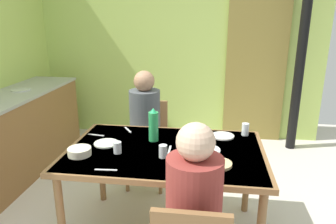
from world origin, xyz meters
TOP-DOWN VIEW (x-y plane):
  - wall_back at (0.00, 2.34)m, footprint 4.08×0.10m
  - door_wooden at (1.12, 2.26)m, footprint 0.80×0.05m
  - stove_pipe_column at (1.62, 1.99)m, footprint 0.12×0.12m
  - kitchen_counter at (-1.61, 0.73)m, footprint 0.61×2.31m
  - dining_table at (0.21, 0.01)m, footprint 1.49×0.97m
  - chair_far_diner at (-0.10, 0.84)m, footprint 0.40×0.40m
  - person_near_diner at (0.47, -0.70)m, footprint 0.30×0.37m
  - person_far_diner at (-0.10, 0.71)m, footprint 0.30×0.37m
  - water_bottle_green_near at (0.09, 0.17)m, footprint 0.08×0.08m
  - serving_bowl_center at (-0.39, -0.18)m, footprint 0.17×0.17m
  - dinner_plate_near_left at (0.38, 0.22)m, footprint 0.22×0.22m
  - dinner_plate_near_right at (-0.27, 0.04)m, footprint 0.19×0.19m
  - dinner_plate_far_center at (0.64, 0.33)m, footprint 0.19×0.19m
  - dinner_plate_far_side at (0.50, 0.02)m, footprint 0.23×0.23m
  - drinking_glass_by_near_diner at (0.21, -0.13)m, footprint 0.06×0.06m
  - drinking_glass_by_far_diner at (0.83, 0.39)m, footprint 0.06×0.06m
  - drinking_glass_spare_center at (-0.13, -0.11)m, footprint 0.06×0.06m
  - bread_plate_sliced at (0.60, -0.21)m, footprint 0.19×0.19m
  - cutlery_knife_near at (-0.13, -0.38)m, footprint 0.15×0.03m
  - cutlery_fork_near at (0.24, -0.00)m, footprint 0.02×0.15m
  - cutlery_knife_far at (-0.42, 0.22)m, footprint 0.15×0.04m
  - cutlery_fork_far at (-0.18, 0.38)m, footprint 0.10×0.13m

SIDE VIEW (x-z plane):
  - kitchen_counter at x=-1.61m, z-range 0.00..0.91m
  - chair_far_diner at x=-0.10m, z-range 0.06..0.93m
  - dining_table at x=0.21m, z-range 0.31..1.06m
  - cutlery_knife_near at x=-0.13m, z-range 0.75..0.75m
  - cutlery_fork_near at x=0.24m, z-range 0.75..0.75m
  - cutlery_knife_far at x=-0.42m, z-range 0.75..0.75m
  - cutlery_fork_far at x=-0.18m, z-range 0.75..0.75m
  - dinner_plate_near_left at x=0.38m, z-range 0.75..0.76m
  - dinner_plate_near_right at x=-0.27m, z-range 0.75..0.76m
  - dinner_plate_far_center at x=0.64m, z-range 0.75..0.76m
  - dinner_plate_far_side at x=0.50m, z-range 0.75..0.76m
  - bread_plate_sliced at x=0.60m, z-range 0.75..0.77m
  - serving_bowl_center at x=-0.39m, z-range 0.75..0.81m
  - person_near_diner at x=0.47m, z-range 0.40..1.17m
  - person_far_diner at x=-0.10m, z-range 0.40..1.17m
  - drinking_glass_spare_center at x=-0.13m, z-range 0.75..0.84m
  - drinking_glass_by_near_diner at x=0.21m, z-range 0.75..0.84m
  - drinking_glass_by_far_diner at x=0.83m, z-range 0.75..0.85m
  - water_bottle_green_near at x=0.09m, z-range 0.74..1.02m
  - door_wooden at x=1.12m, z-range 0.00..2.00m
  - wall_back at x=0.00m, z-range 0.00..2.88m
  - stove_pipe_column at x=1.62m, z-range 0.00..2.88m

